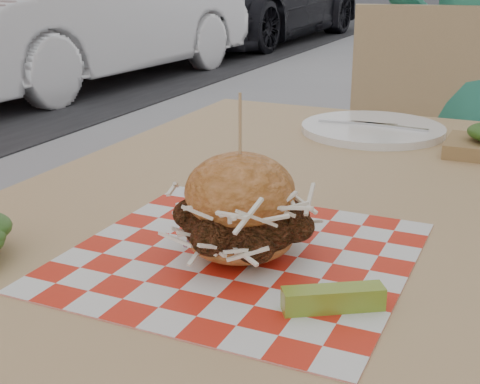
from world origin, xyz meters
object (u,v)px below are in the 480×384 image
at_px(sandwich, 240,212).
at_px(patio_table, 297,252).
at_px(diner, 472,72).
at_px(car_white, 86,13).
at_px(patio_chair, 409,159).

bearing_deg(sandwich, patio_table, 91.12).
distance_m(diner, sandwich, 1.38).
height_order(car_white, sandwich, car_white).
bearing_deg(patio_table, car_white, 129.81).
bearing_deg(sandwich, diner, 86.16).
bearing_deg(patio_chair, car_white, 124.98).
distance_m(diner, car_white, 4.81).
bearing_deg(car_white, patio_chair, -38.73).
bearing_deg(patio_chair, sandwich, -100.71).
height_order(diner, sandwich, diner).
bearing_deg(sandwich, patio_chair, 91.20).
distance_m(patio_table, sandwich, 0.24).
distance_m(patio_table, patio_chair, 0.97).
bearing_deg(patio_chair, patio_table, -100.69).
bearing_deg(diner, patio_table, 64.78).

